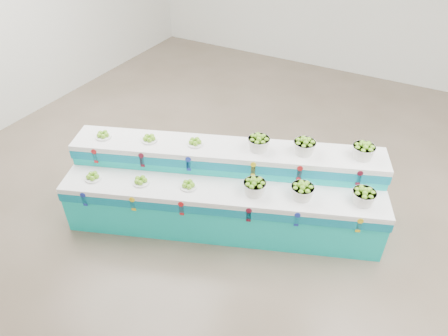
{
  "coord_description": "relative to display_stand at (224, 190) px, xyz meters",
  "views": [
    {
      "loc": [
        1.57,
        -4.11,
        3.97
      ],
      "look_at": [
        -0.35,
        -0.57,
        0.87
      ],
      "focal_mm": 32.73,
      "sensor_mm": 36.0,
      "label": 1
    }
  ],
  "objects": [
    {
      "name": "ground",
      "position": [
        0.35,
        0.57,
        -0.51
      ],
      "size": [
        10.0,
        10.0,
        0.0
      ],
      "primitive_type": "plane",
      "color": "brown",
      "rests_on": "ground"
    },
    {
      "name": "display_stand",
      "position": [
        0.0,
        0.0,
        0.0
      ],
      "size": [
        4.15,
        2.4,
        1.02
      ],
      "primitive_type": null,
      "rotation": [
        0.0,
        0.0,
        0.36
      ],
      "color": "#0FC5BD",
      "rests_on": "ground"
    },
    {
      "name": "plate_lower_left",
      "position": [
        -1.44,
        -0.81,
        0.25
      ],
      "size": [
        0.27,
        0.27,
        0.09
      ],
      "primitive_type": "cylinder",
      "rotation": [
        0.0,
        0.0,
        0.36
      ],
      "color": "white",
      "rests_on": "display_stand"
    },
    {
      "name": "plate_lower_mid",
      "position": [
        -0.86,
        -0.59,
        0.25
      ],
      "size": [
        0.27,
        0.27,
        0.09
      ],
      "primitive_type": "cylinder",
      "rotation": [
        0.0,
        0.0,
        0.36
      ],
      "color": "white",
      "rests_on": "display_stand"
    },
    {
      "name": "plate_lower_right",
      "position": [
        -0.29,
        -0.38,
        0.25
      ],
      "size": [
        0.27,
        0.27,
        0.09
      ],
      "primitive_type": "cylinder",
      "rotation": [
        0.0,
        0.0,
        0.36
      ],
      "color": "white",
      "rests_on": "display_stand"
    },
    {
      "name": "basket_lower_left",
      "position": [
        0.47,
        -0.09,
        0.31
      ],
      "size": [
        0.36,
        0.36,
        0.2
      ],
      "primitive_type": null,
      "rotation": [
        0.0,
        0.0,
        0.36
      ],
      "color": "silver",
      "rests_on": "display_stand"
    },
    {
      "name": "basket_lower_mid",
      "position": [
        0.99,
        0.11,
        0.31
      ],
      "size": [
        0.36,
        0.36,
        0.2
      ],
      "primitive_type": null,
      "rotation": [
        0.0,
        0.0,
        0.36
      ],
      "color": "silver",
      "rests_on": "display_stand"
    },
    {
      "name": "basket_lower_right",
      "position": [
        1.66,
        0.36,
        0.31
      ],
      "size": [
        0.36,
        0.36,
        0.2
      ],
      "primitive_type": null,
      "rotation": [
        0.0,
        0.0,
        0.36
      ],
      "color": "silver",
      "rests_on": "display_stand"
    },
    {
      "name": "plate_upper_left",
      "position": [
        -1.62,
        -0.34,
        0.55
      ],
      "size": [
        0.27,
        0.27,
        0.09
      ],
      "primitive_type": "cylinder",
      "rotation": [
        0.0,
        0.0,
        0.36
      ],
      "color": "white",
      "rests_on": "display_stand"
    },
    {
      "name": "plate_upper_mid",
      "position": [
        -1.03,
        -0.12,
        0.55
      ],
      "size": [
        0.27,
        0.27,
        0.09
      ],
      "primitive_type": "cylinder",
      "rotation": [
        0.0,
        0.0,
        0.36
      ],
      "color": "white",
      "rests_on": "display_stand"
    },
    {
      "name": "plate_upper_right",
      "position": [
        -0.47,
        0.09,
        0.55
      ],
      "size": [
        0.27,
        0.27,
        0.09
      ],
      "primitive_type": "cylinder",
      "rotation": [
        0.0,
        0.0,
        0.36
      ],
      "color": "white",
      "rests_on": "display_stand"
    },
    {
      "name": "basket_upper_left",
      "position": [
        0.29,
        0.38,
        0.61
      ],
      "size": [
        0.36,
        0.36,
        0.2
      ],
      "primitive_type": null,
      "rotation": [
        0.0,
        0.0,
        0.36
      ],
      "color": "silver",
      "rests_on": "display_stand"
    },
    {
      "name": "basket_upper_mid",
      "position": [
        0.82,
        0.58,
        0.61
      ],
      "size": [
        0.36,
        0.36,
        0.2
      ],
      "primitive_type": null,
      "rotation": [
        0.0,
        0.0,
        0.36
      ],
      "color": "silver",
      "rests_on": "display_stand"
    },
    {
      "name": "basket_upper_right",
      "position": [
        1.48,
        0.83,
        0.61
      ],
      "size": [
        0.36,
        0.36,
        0.2
      ],
      "primitive_type": null,
      "rotation": [
        0.0,
        0.0,
        0.36
      ],
      "color": "silver",
      "rests_on": "display_stand"
    }
  ]
}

